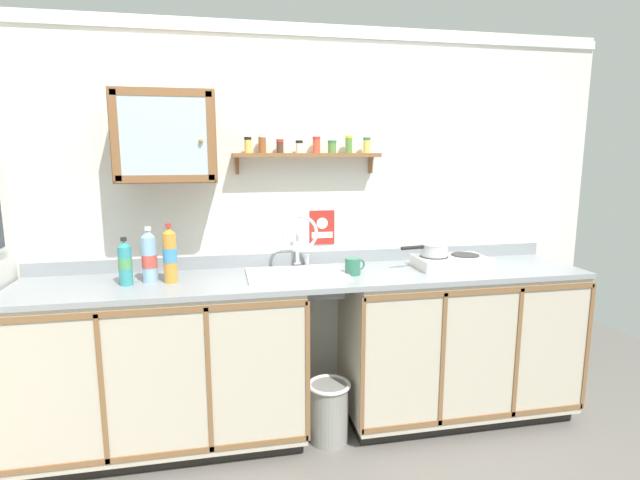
{
  "coord_description": "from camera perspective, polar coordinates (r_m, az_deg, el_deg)",
  "views": [
    {
      "loc": [
        -0.51,
        -2.27,
        1.67
      ],
      "look_at": [
        0.07,
        0.56,
        1.15
      ],
      "focal_mm": 27.75,
      "sensor_mm": 36.0,
      "label": 1
    }
  ],
  "objects": [
    {
      "name": "back_wall",
      "position": [
        3.11,
        -1.92,
        1.71
      ],
      "size": [
        3.89,
        0.07,
        2.41
      ],
      "color": "silver",
      "rests_on": "ground"
    },
    {
      "name": "bottle_water_blue_0",
      "position": [
        2.83,
        -19.09,
        -1.89
      ],
      "size": [
        0.08,
        0.08,
        0.3
      ],
      "color": "#8CB7E0",
      "rests_on": "countertop"
    },
    {
      "name": "saucepan",
      "position": [
        3.08,
        12.97,
        -1.04
      ],
      "size": [
        0.31,
        0.17,
        0.08
      ],
      "color": "silver",
      "rests_on": "hot_plate_stove"
    },
    {
      "name": "spice_shelf",
      "position": [
        2.98,
        -1.4,
        10.08
      ],
      "size": [
        0.88,
        0.14,
        0.23
      ],
      "color": "brown"
    },
    {
      "name": "lower_cabinet_run_right",
      "position": [
        3.3,
        15.48,
        -11.47
      ],
      "size": [
        1.43,
        0.58,
        0.94
      ],
      "color": "black",
      "rests_on": "ground"
    },
    {
      "name": "hot_plate_stove",
      "position": [
        3.13,
        14.85,
        -2.45
      ],
      "size": [
        0.43,
        0.27,
        0.07
      ],
      "color": "silver",
      "rests_on": "countertop"
    },
    {
      "name": "sink",
      "position": [
        2.88,
        -2.61,
        -3.97
      ],
      "size": [
        0.57,
        0.42,
        0.45
      ],
      "color": "silver",
      "rests_on": "countertop"
    },
    {
      "name": "mug",
      "position": [
        2.86,
        3.84,
        -3.05
      ],
      "size": [
        0.13,
        0.09,
        0.1
      ],
      "color": "#337259",
      "rests_on": "countertop"
    },
    {
      "name": "warning_sign",
      "position": [
        3.1,
        0.24,
        1.44
      ],
      "size": [
        0.16,
        0.01,
        0.21
      ],
      "color": "#B2261E"
    },
    {
      "name": "wall_cabinet",
      "position": [
        2.87,
        -17.28,
        11.29
      ],
      "size": [
        0.53,
        0.32,
        0.49
      ],
      "color": "brown"
    },
    {
      "name": "backsplash",
      "position": [
        3.11,
        -1.79,
        -2.1
      ],
      "size": [
        3.25,
        0.02,
        0.08
      ],
      "primitive_type": "cube",
      "color": "gray",
      "rests_on": "countertop"
    },
    {
      "name": "bottle_detergent_teal_1",
      "position": [
        2.81,
        -21.55,
        -2.48
      ],
      "size": [
        0.07,
        0.07,
        0.26
      ],
      "color": "teal",
      "rests_on": "countertop"
    },
    {
      "name": "floor",
      "position": [
        2.87,
        1.04,
        -25.46
      ],
      "size": [
        6.29,
        6.29,
        0.0
      ],
      "primitive_type": "plane",
      "color": "slate",
      "rests_on": "ground"
    },
    {
      "name": "countertop",
      "position": [
        2.86,
        -0.84,
        -4.34
      ],
      "size": [
        3.25,
        0.6,
        0.03
      ],
      "primitive_type": "cube",
      "color": "gray",
      "rests_on": "lower_cabinet_run"
    },
    {
      "name": "trash_bin",
      "position": [
        3.03,
        1.05,
        -19.08
      ],
      "size": [
        0.25,
        0.25,
        0.36
      ],
      "color": "gray",
      "rests_on": "ground"
    },
    {
      "name": "bottle_juice_amber_2",
      "position": [
        2.78,
        -16.92,
        -1.66
      ],
      "size": [
        0.07,
        0.07,
        0.32
      ],
      "color": "gold",
      "rests_on": "countertop"
    },
    {
      "name": "lower_cabinet_run",
      "position": [
        2.99,
        -17.64,
        -13.91
      ],
      "size": [
        1.57,
        0.58,
        0.94
      ],
      "color": "black",
      "rests_on": "ground"
    }
  ]
}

